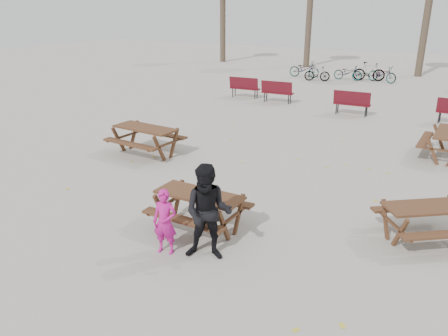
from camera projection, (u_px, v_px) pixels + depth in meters
The scene contains 13 objects.
ground at pixel (200, 228), 9.02m from camera, with size 80.00×80.00×0.00m, color gray.
main_picnic_table at pixel (199, 202), 8.82m from camera, with size 1.80×1.45×0.78m.
food_tray at pixel (208, 198), 8.51m from camera, with size 0.18×0.11×0.04m, color white.
bread_roll at pixel (208, 196), 8.49m from camera, with size 0.14×0.06×0.05m, color tan.
soda_bottle at pixel (197, 195), 8.52m from camera, with size 0.07×0.07×0.17m.
child at pixel (165, 222), 7.93m from camera, with size 0.45×0.30×1.25m, color #BC1780.
adult at pixel (208, 213), 7.67m from camera, with size 0.87×0.68×1.79m, color black.
picnic_table_east at pixel (427, 223), 8.44m from camera, with size 1.70×1.37×0.73m, color #3A2115, non-canonical shape.
picnic_table_north at pixel (146, 141), 13.35m from camera, with size 2.00×1.61×0.86m, color #3A2115, non-canonical shape.
picnic_table_far at pixel (447, 145), 13.04m from camera, with size 1.90×1.53×0.82m, color #3A2115, non-canonical shape.
park_bench_row at pixel (325, 97), 19.27m from camera, with size 11.10×1.61×1.03m.
bicycle_row at pixel (345, 72), 26.82m from camera, with size 6.69×2.55×1.12m.
fallen_leaves at pixel (272, 191), 10.81m from camera, with size 11.00×11.00×0.01m, color gold, non-canonical shape.
Camera 1 is at (4.45, -6.69, 4.31)m, focal length 35.00 mm.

